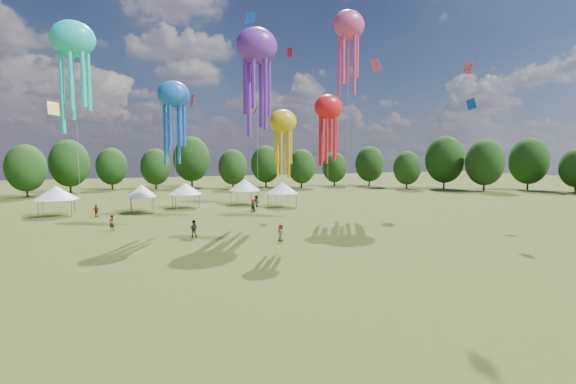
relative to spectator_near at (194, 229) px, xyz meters
name	(u,v)px	position (x,y,z in m)	size (l,w,h in m)	color
ground	(477,360)	(6.56, -31.01, -0.92)	(300.00, 300.00, 0.00)	#384416
spectator_near	(194,229)	(0.00, 0.00, 0.00)	(0.89, 0.69, 1.83)	gray
spectators_far	(234,207)	(8.56, 15.41, -0.01)	(25.31, 27.68, 1.92)	gray
festival_tents	(185,189)	(2.71, 23.50, 2.30)	(38.87, 10.90, 4.42)	#47474C
show_kites	(276,69)	(13.27, 10.20, 19.35)	(44.78, 26.03, 32.38)	blue
treeline	(177,167)	(2.69, 31.50, 5.63)	(201.57, 95.24, 13.43)	#38281C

